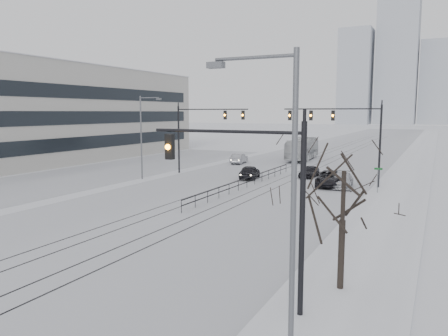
{
  "coord_description": "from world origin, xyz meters",
  "views": [
    {
      "loc": [
        16.5,
        -8.4,
        7.31
      ],
      "look_at": [
        2.37,
        20.19,
        3.2
      ],
      "focal_mm": 35.0,
      "sensor_mm": 36.0,
      "label": 1
    }
  ],
  "objects_px": {
    "bare_tree": "(344,184)",
    "traffic_mast_near": "(259,189)",
    "sedan_sb_outer": "(239,159)",
    "box_truck": "(302,149)",
    "sedan_sb_inner": "(250,172)",
    "sedan_nb_far": "(309,172)",
    "sedan_nb_front": "(329,179)",
    "sedan_nb_right": "(342,180)"
  },
  "relations": [
    {
      "from": "bare_tree",
      "to": "sedan_nb_right",
      "type": "bearing_deg",
      "value": 101.11
    },
    {
      "from": "sedan_sb_outer",
      "to": "sedan_nb_front",
      "type": "relative_size",
      "value": 0.8
    },
    {
      "from": "traffic_mast_near",
      "to": "bare_tree",
      "type": "xyz_separation_m",
      "value": [
        2.41,
        3.0,
        -0.07
      ]
    },
    {
      "from": "bare_tree",
      "to": "box_truck",
      "type": "height_order",
      "value": "bare_tree"
    },
    {
      "from": "bare_tree",
      "to": "sedan_nb_front",
      "type": "height_order",
      "value": "bare_tree"
    },
    {
      "from": "traffic_mast_near",
      "to": "sedan_sb_inner",
      "type": "bearing_deg",
      "value": 113.52
    },
    {
      "from": "sedan_sb_inner",
      "to": "bare_tree",
      "type": "bearing_deg",
      "value": 108.54
    },
    {
      "from": "sedan_nb_right",
      "to": "box_truck",
      "type": "bearing_deg",
      "value": 108.21
    },
    {
      "from": "bare_tree",
      "to": "sedan_sb_inner",
      "type": "distance_m",
      "value": 30.68
    },
    {
      "from": "traffic_mast_near",
      "to": "sedan_nb_right",
      "type": "bearing_deg",
      "value": 95.15
    },
    {
      "from": "sedan_nb_front",
      "to": "sedan_nb_far",
      "type": "distance_m",
      "value": 5.95
    },
    {
      "from": "sedan_sb_outer",
      "to": "sedan_nb_far",
      "type": "height_order",
      "value": "sedan_sb_outer"
    },
    {
      "from": "bare_tree",
      "to": "sedan_sb_inner",
      "type": "xyz_separation_m",
      "value": [
        -15.2,
        26.38,
        -3.74
      ]
    },
    {
      "from": "sedan_nb_far",
      "to": "sedan_nb_front",
      "type": "bearing_deg",
      "value": -53.43
    },
    {
      "from": "traffic_mast_near",
      "to": "bare_tree",
      "type": "height_order",
      "value": "traffic_mast_near"
    },
    {
      "from": "bare_tree",
      "to": "traffic_mast_near",
      "type": "bearing_deg",
      "value": -128.76
    },
    {
      "from": "bare_tree",
      "to": "sedan_sb_outer",
      "type": "bearing_deg",
      "value": 119.65
    },
    {
      "from": "traffic_mast_near",
      "to": "sedan_nb_right",
      "type": "distance_m",
      "value": 28.64
    },
    {
      "from": "traffic_mast_near",
      "to": "sedan_sb_outer",
      "type": "distance_m",
      "value": 46.4
    },
    {
      "from": "sedan_nb_right",
      "to": "sedan_nb_far",
      "type": "distance_m",
      "value": 6.82
    },
    {
      "from": "sedan_sb_inner",
      "to": "sedan_nb_far",
      "type": "xyz_separation_m",
      "value": [
        5.6,
        3.86,
        -0.09
      ]
    },
    {
      "from": "bare_tree",
      "to": "sedan_sb_inner",
      "type": "bearing_deg",
      "value": 119.95
    },
    {
      "from": "sedan_nb_front",
      "to": "sedan_nb_far",
      "type": "bearing_deg",
      "value": 115.0
    },
    {
      "from": "sedan_nb_front",
      "to": "sedan_nb_far",
      "type": "height_order",
      "value": "sedan_nb_front"
    },
    {
      "from": "sedan_nb_front",
      "to": "sedan_nb_right",
      "type": "distance_m",
      "value": 1.27
    },
    {
      "from": "traffic_mast_near",
      "to": "sedan_nb_far",
      "type": "distance_m",
      "value": 34.24
    },
    {
      "from": "sedan_sb_outer",
      "to": "sedan_nb_right",
      "type": "relative_size",
      "value": 0.9
    },
    {
      "from": "traffic_mast_near",
      "to": "sedan_sb_inner",
      "type": "distance_m",
      "value": 32.28
    },
    {
      "from": "sedan_sb_inner",
      "to": "sedan_nb_far",
      "type": "distance_m",
      "value": 6.8
    },
    {
      "from": "sedan_nb_front",
      "to": "box_truck",
      "type": "xyz_separation_m",
      "value": [
        -9.2,
        22.23,
        0.9
      ]
    },
    {
      "from": "traffic_mast_near",
      "to": "box_truck",
      "type": "height_order",
      "value": "traffic_mast_near"
    },
    {
      "from": "sedan_nb_far",
      "to": "box_truck",
      "type": "height_order",
      "value": "box_truck"
    },
    {
      "from": "sedan_sb_outer",
      "to": "traffic_mast_near",
      "type": "bearing_deg",
      "value": 107.05
    },
    {
      "from": "sedan_sb_outer",
      "to": "sedan_nb_right",
      "type": "xyz_separation_m",
      "value": [
        17.15,
        -13.57,
        -0.02
      ]
    },
    {
      "from": "sedan_nb_right",
      "to": "box_truck",
      "type": "height_order",
      "value": "box_truck"
    },
    {
      "from": "sedan_nb_front",
      "to": "box_truck",
      "type": "height_order",
      "value": "box_truck"
    },
    {
      "from": "traffic_mast_near",
      "to": "sedan_sb_outer",
      "type": "xyz_separation_m",
      "value": [
        -19.7,
        41.84,
        -3.84
      ]
    },
    {
      "from": "traffic_mast_near",
      "to": "sedan_sb_inner",
      "type": "relative_size",
      "value": 1.59
    },
    {
      "from": "sedan_nb_front",
      "to": "traffic_mast_near",
      "type": "bearing_deg",
      "value": -91.97
    },
    {
      "from": "sedan_nb_far",
      "to": "box_truck",
      "type": "xyz_separation_m",
      "value": [
        -5.81,
        17.33,
        1.0
      ]
    },
    {
      "from": "sedan_sb_outer",
      "to": "box_truck",
      "type": "bearing_deg",
      "value": -135.59
    },
    {
      "from": "box_truck",
      "to": "sedan_nb_far",
      "type": "bearing_deg",
      "value": 104.25
    }
  ]
}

